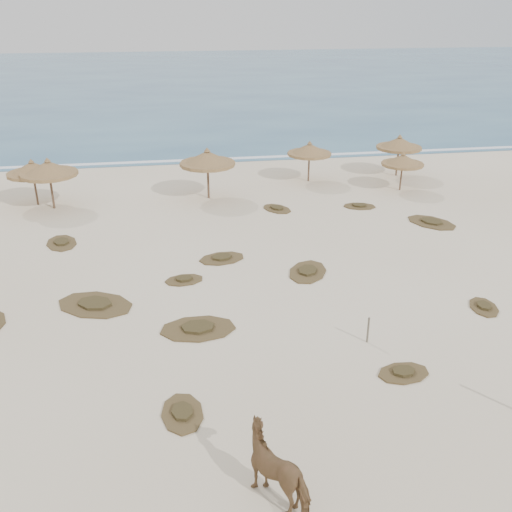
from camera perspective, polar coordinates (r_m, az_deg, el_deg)
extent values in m
plane|color=beige|center=(19.19, -1.29, -10.30)|extent=(160.00, 160.00, 0.00)
cube|color=#284F78|center=(91.34, -8.18, 17.18)|extent=(200.00, 100.00, 0.01)
cube|color=white|center=(43.11, -6.18, 9.50)|extent=(70.00, 0.60, 0.01)
cylinder|color=brown|center=(35.32, -21.20, 6.38)|extent=(0.12, 0.12, 2.03)
cylinder|color=olive|center=(35.09, -21.40, 7.68)|extent=(3.59, 3.59, 0.17)
cone|color=olive|center=(35.01, -21.48, 8.18)|extent=(3.47, 3.47, 0.73)
cone|color=olive|center=(34.90, -21.59, 8.87)|extent=(0.35, 0.35, 0.21)
cylinder|color=brown|center=(34.33, -19.76, 6.26)|extent=(0.13, 0.13, 2.21)
cylinder|color=olive|center=(34.08, -19.97, 7.72)|extent=(4.08, 4.08, 0.19)
cone|color=olive|center=(33.99, -20.06, 8.28)|extent=(3.94, 3.94, 0.79)
cone|color=olive|center=(33.87, -20.17, 9.04)|extent=(0.38, 0.38, 0.23)
cylinder|color=brown|center=(34.22, -4.81, 7.64)|extent=(0.13, 0.13, 2.29)
cylinder|color=olive|center=(33.97, -4.87, 9.18)|extent=(3.86, 3.86, 0.20)
cone|color=olive|center=(33.87, -4.89, 9.76)|extent=(3.73, 3.73, 0.82)
cone|color=olive|center=(33.76, -4.92, 10.57)|extent=(0.39, 0.39, 0.24)
cylinder|color=brown|center=(37.67, 5.31, 8.93)|extent=(0.11, 0.11, 1.99)
cylinder|color=olive|center=(37.46, 5.35, 10.14)|extent=(2.86, 2.86, 0.17)
cone|color=olive|center=(37.39, 5.37, 10.61)|extent=(2.76, 2.76, 0.71)
cone|color=olive|center=(37.29, 5.40, 11.24)|extent=(0.34, 0.34, 0.21)
cylinder|color=brown|center=(39.87, 13.97, 9.26)|extent=(0.12, 0.12, 2.09)
cylinder|color=olive|center=(39.67, 14.09, 10.47)|extent=(3.67, 3.67, 0.18)
cone|color=olive|center=(39.59, 14.14, 10.93)|extent=(3.55, 3.55, 0.75)
cone|color=olive|center=(39.50, 14.21, 11.56)|extent=(0.36, 0.36, 0.22)
cylinder|color=brown|center=(36.79, 14.31, 7.77)|extent=(0.10, 0.10, 1.81)
cylinder|color=olive|center=(36.59, 14.43, 8.89)|extent=(3.05, 3.05, 0.16)
cone|color=olive|center=(36.52, 14.48, 9.32)|extent=(2.95, 2.95, 0.65)
cone|color=olive|center=(36.43, 14.54, 9.91)|extent=(0.31, 0.31, 0.19)
imported|color=brown|center=(14.27, 2.45, -20.31)|extent=(2.05, 2.20, 1.75)
cylinder|color=#6D6452|center=(20.18, 11.14, -7.27)|extent=(0.09, 0.09, 0.97)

